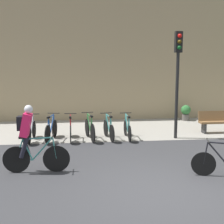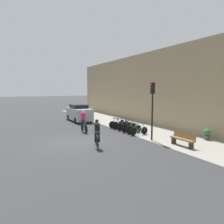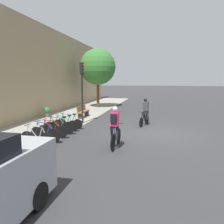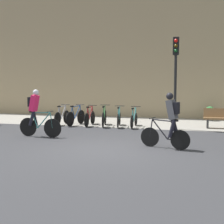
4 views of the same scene
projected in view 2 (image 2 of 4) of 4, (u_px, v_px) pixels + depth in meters
ground at (77, 142)px, 14.66m from camera, size 200.00×200.00×0.00m
kerb_strip at (157, 133)px, 17.71m from camera, size 44.00×4.50×0.01m
building_facade at (182, 88)px, 18.48m from camera, size 44.00×0.60×7.30m
cyclist_pink at (83, 121)px, 18.08m from camera, size 1.75×0.46×1.80m
cyclist_grey at (97, 132)px, 13.15m from camera, size 1.57×0.61×1.75m
parked_bike_0 at (117, 124)px, 20.05m from camera, size 0.46×1.62×0.96m
parked_bike_1 at (121, 125)px, 19.42m from camera, size 0.47×1.67×0.98m
parked_bike_2 at (125, 126)px, 18.79m from camera, size 0.46×1.60×0.95m
parked_bike_3 at (129, 127)px, 18.15m from camera, size 0.46×1.67×0.98m
parked_bike_4 at (134, 129)px, 17.52m from camera, size 0.46×1.58×0.95m
parked_bike_5 at (139, 130)px, 16.89m from camera, size 0.46×1.64×0.93m
traffic_light_pole at (152, 101)px, 14.93m from camera, size 0.26×0.30×3.99m
bench at (183, 139)px, 13.61m from camera, size 1.82×0.44×0.89m
parked_car at (79, 113)px, 24.16m from camera, size 4.30×1.84×1.85m
potted_plant at (207, 134)px, 15.31m from camera, size 0.48×0.48×0.78m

